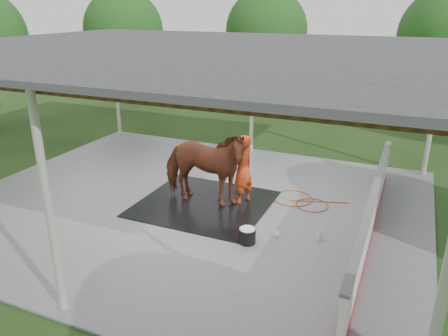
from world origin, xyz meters
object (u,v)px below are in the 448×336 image
at_px(dasher_board, 371,215).
at_px(wash_bucket, 247,235).
at_px(horse, 203,167).
at_px(handler, 243,169).

height_order(dasher_board, wash_bucket, dasher_board).
bearing_deg(dasher_board, horse, 179.21).
height_order(dasher_board, horse, horse).
height_order(horse, handler, horse).
xyz_separation_m(dasher_board, horse, (-4.20, 0.06, 0.51)).
distance_m(dasher_board, wash_bucket, 2.82).
bearing_deg(wash_bucket, handler, 114.31).
xyz_separation_m(horse, wash_bucket, (1.76, -1.41, -0.87)).
bearing_deg(horse, dasher_board, -92.95).
relative_size(horse, wash_bucket, 6.43).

